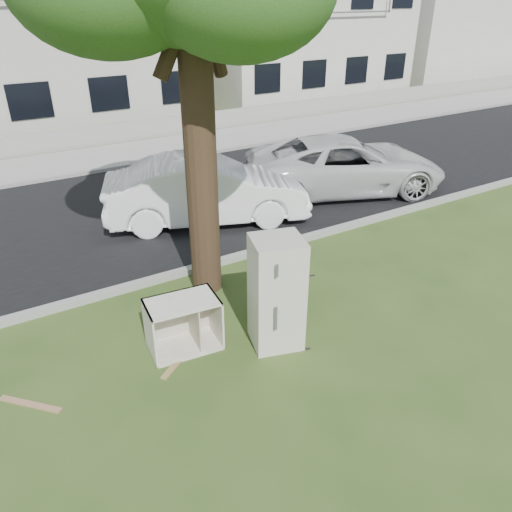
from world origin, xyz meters
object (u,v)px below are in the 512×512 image
fridge (276,293)px  car_center (207,190)px  cabinet (183,324)px  car_right (346,165)px

fridge → car_center: bearing=92.5°
cabinet → car_right: 7.80m
fridge → cabinet: 1.51m
car_center → car_right: bearing=-70.9°
fridge → car_right: 7.13m
car_center → cabinet: bearing=169.8°
car_center → car_right: 4.16m
fridge → car_right: fridge is taller
car_right → car_center: bearing=109.8°
fridge → cabinet: size_ratio=1.67×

